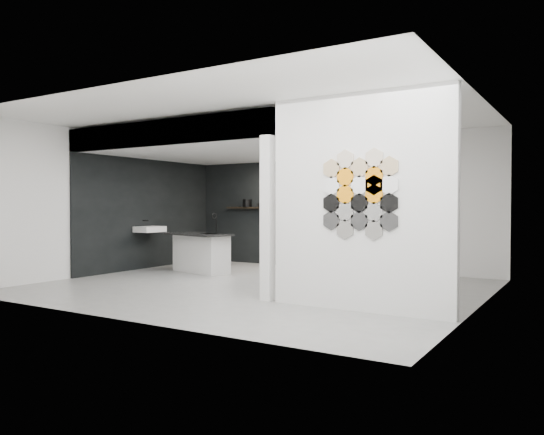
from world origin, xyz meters
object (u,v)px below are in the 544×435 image
at_px(stockpot, 247,203).
at_px(bottle_dark, 275,204).
at_px(wall_basin, 150,229).
at_px(utensil_cup, 259,205).
at_px(kitchen_island, 201,252).
at_px(kettle, 331,203).
at_px(glass_bowl, 337,205).
at_px(glass_vase, 337,204).
at_px(partition_panel, 360,202).

height_order(stockpot, bottle_dark, stockpot).
xyz_separation_m(wall_basin, stockpot, (1.09, 2.07, 0.56)).
bearing_deg(bottle_dark, stockpot, 180.00).
height_order(stockpot, utensil_cup, stockpot).
bearing_deg(kitchen_island, stockpot, 109.29).
xyz_separation_m(kettle, utensil_cup, (-1.81, 0.00, -0.04)).
xyz_separation_m(kitchen_island, bottle_dark, (0.60, 1.89, 0.98)).
relative_size(stockpot, utensil_cup, 2.43).
bearing_deg(bottle_dark, kettle, 0.00).
xyz_separation_m(stockpot, utensil_cup, (0.33, 0.00, -0.04)).
bearing_deg(kitchen_island, utensil_cup, 99.31).
relative_size(kitchen_island, utensil_cup, 18.26).
bearing_deg(wall_basin, kettle, 32.58).
bearing_deg(stockpot, glass_bowl, 0.00).
height_order(glass_bowl, utensil_cup, glass_bowl).
bearing_deg(bottle_dark, wall_basin, -131.74).
bearing_deg(stockpot, kettle, 0.00).
bearing_deg(glass_bowl, bottle_dark, 180.00).
xyz_separation_m(glass_vase, utensil_cup, (-1.97, 0.00, -0.03)).
bearing_deg(utensil_cup, partition_panel, -43.68).
distance_m(wall_basin, bottle_dark, 2.82).
distance_m(stockpot, bottle_dark, 0.76).
xyz_separation_m(wall_basin, kitchen_island, (1.24, 0.17, -0.44)).
bearing_deg(kettle, glass_vase, -6.01).
relative_size(glass_bowl, utensil_cup, 1.67).
bearing_deg(kettle, glass_bowl, -6.01).
bearing_deg(glass_vase, glass_bowl, 0.00).
relative_size(partition_panel, kitchen_island, 1.74).
relative_size(partition_panel, stockpot, 13.06).
xyz_separation_m(partition_panel, kitchen_island, (-4.23, 1.97, -0.99)).
distance_m(kettle, bottle_dark, 1.39).
distance_m(glass_vase, bottle_dark, 1.55).
xyz_separation_m(partition_panel, utensil_cup, (-4.05, 3.87, -0.04)).
height_order(wall_basin, kettle, kettle).
bearing_deg(partition_panel, kitchen_island, 155.00).
height_order(kettle, bottle_dark, kettle).
height_order(partition_panel, kitchen_island, partition_panel).
relative_size(glass_vase, utensil_cup, 1.68).
height_order(kitchen_island, glass_vase, glass_vase).
bearing_deg(partition_panel, glass_bowl, 118.23).
bearing_deg(kitchen_island, glass_vase, 56.06).
distance_m(kettle, glass_bowl, 0.16).
height_order(partition_panel, stockpot, partition_panel).
height_order(wall_basin, utensil_cup, utensil_cup).
distance_m(wall_basin, glass_bowl, 4.00).
xyz_separation_m(stockpot, glass_bowl, (2.30, 0.00, -0.03)).
bearing_deg(glass_bowl, glass_vase, 0.00).
bearing_deg(bottle_dark, partition_panel, -46.86).
height_order(wall_basin, glass_vase, glass_vase).
bearing_deg(glass_vase, kitchen_island, -138.62).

